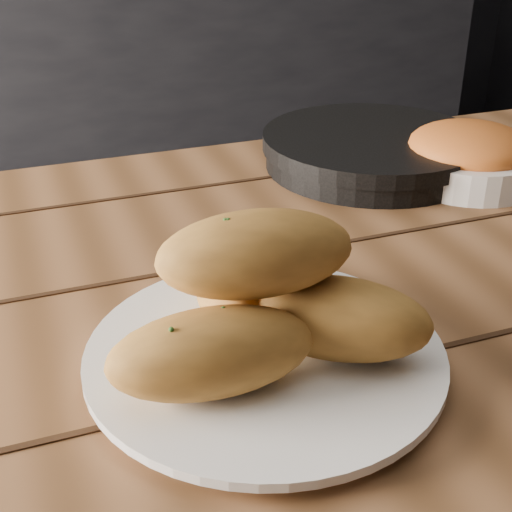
% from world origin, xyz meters
% --- Properties ---
extents(counter, '(2.80, 0.60, 0.90)m').
position_xyz_m(counter, '(0.00, 1.70, 0.45)').
color(counter, black).
rests_on(counter, ground).
extents(table, '(1.39, 0.89, 0.75)m').
position_xyz_m(table, '(0.00, -0.41, 0.65)').
color(table, brown).
rests_on(table, ground).
extents(plate, '(0.28, 0.28, 0.02)m').
position_xyz_m(plate, '(-0.15, -0.48, 0.76)').
color(plate, white).
rests_on(plate, table).
extents(bread_rolls, '(0.26, 0.22, 0.12)m').
position_xyz_m(bread_rolls, '(-0.15, -0.48, 0.81)').
color(bread_rolls, '#BC8134').
rests_on(bread_rolls, plate).
extents(skillet, '(0.42, 0.29, 0.05)m').
position_xyz_m(skillet, '(0.15, -0.12, 0.77)').
color(skillet, black).
rests_on(skillet, table).
extents(bowl, '(0.18, 0.18, 0.07)m').
position_xyz_m(bowl, '(0.24, -0.20, 0.78)').
color(bowl, white).
rests_on(bowl, table).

